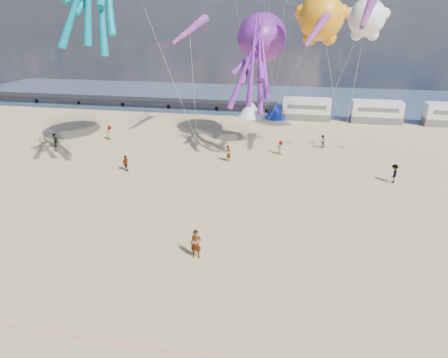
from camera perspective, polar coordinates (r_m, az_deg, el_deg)
ground at (r=22.81m, az=-4.99°, el=-14.40°), size 120.00×120.00×0.00m
water at (r=74.00m, az=6.96°, el=11.34°), size 120.00×120.00×0.00m
pier at (r=71.17m, az=-17.33°, el=10.91°), size 60.00×3.00×0.50m
motorhome_0 at (r=58.80m, az=11.71°, el=9.77°), size 6.60×2.50×3.00m
motorhome_1 at (r=59.65m, az=20.96°, el=8.95°), size 6.60×2.50×3.00m
tent_white at (r=59.33m, az=3.84°, el=9.98°), size 4.00×4.00×2.40m
tent_blue at (r=58.96m, az=7.75°, el=9.76°), size 4.00×4.00×2.40m
rope_line at (r=19.22m, az=-9.43°, el=-22.94°), size 34.00×0.03×0.03m
standing_person at (r=24.31m, az=-4.03°, el=-9.26°), size 0.68×0.47×1.83m
beachgoer_0 at (r=42.83m, az=8.06°, el=4.45°), size 0.65×0.57×1.49m
beachgoer_1 at (r=45.92m, az=13.83°, el=5.22°), size 0.87×0.84×1.50m
beachgoer_2 at (r=38.04m, az=23.11°, el=0.73°), size 0.88×0.99×1.70m
beachgoer_3 at (r=38.89m, az=-13.87°, el=2.20°), size 0.91×1.12×1.51m
beachgoer_4 at (r=49.12m, az=-22.95°, el=5.18°), size 0.73×0.94×1.49m
beachgoer_5 at (r=40.34m, az=0.65°, el=3.68°), size 1.16×1.58×1.66m
beachgoer_6 at (r=49.60m, az=-15.98°, el=6.38°), size 0.45×0.65×1.72m
sandbag_a at (r=46.07m, az=-3.77°, el=5.05°), size 0.50×0.35×0.22m
sandbag_b at (r=47.21m, az=9.28°, el=5.22°), size 0.50×0.35×0.22m
sandbag_c at (r=46.66m, az=16.58°, el=4.39°), size 0.50×0.35×0.22m
sandbag_d at (r=47.71m, az=12.55°, el=5.16°), size 0.50×0.35×0.22m
sandbag_e at (r=48.83m, az=5.10°, el=5.99°), size 0.50×0.35×0.22m
kite_octopus_purple at (r=45.23m, az=5.46°, el=19.44°), size 5.96×10.83×11.73m
kite_panda at (r=48.52m, az=19.72°, el=20.85°), size 6.00×5.83×6.74m
kite_teddy_orange at (r=40.13m, az=13.72°, el=21.54°), size 5.43×5.16×7.06m
windsock_left at (r=46.96m, az=-4.95°, el=20.37°), size 3.19×7.15×7.15m
windsock_mid at (r=38.36m, az=19.97°, el=21.82°), size 2.60×6.49×6.45m
windsock_right at (r=36.78m, az=13.25°, el=20.23°), size 2.96×5.57×5.65m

